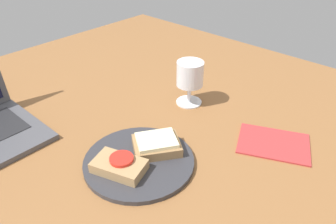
{
  "coord_description": "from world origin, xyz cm",
  "views": [
    {
      "loc": [
        -40.2,
        -47.7,
        49.53
      ],
      "look_at": [
        7.33,
        -4.23,
        8.0
      ],
      "focal_mm": 35.0,
      "sensor_mm": 36.0,
      "label": 1
    }
  ],
  "objects_px": {
    "wine_glass": "(191,76)",
    "sandwich_with_cheese": "(157,144)",
    "napkin": "(273,143)",
    "sandwich_with_tomato": "(119,165)",
    "plate": "(139,161)"
  },
  "relations": [
    {
      "from": "wine_glass",
      "to": "sandwich_with_tomato",
      "type": "bearing_deg",
      "value": -167.35
    },
    {
      "from": "sandwich_with_cheese",
      "to": "sandwich_with_tomato",
      "type": "height_order",
      "value": "sandwich_with_cheese"
    },
    {
      "from": "plate",
      "to": "napkin",
      "type": "distance_m",
      "value": 0.31
    },
    {
      "from": "sandwich_with_cheese",
      "to": "napkin",
      "type": "bearing_deg",
      "value": -40.68
    },
    {
      "from": "sandwich_with_cheese",
      "to": "wine_glass",
      "type": "xyz_separation_m",
      "value": [
        0.21,
        0.08,
        0.06
      ]
    },
    {
      "from": "sandwich_with_tomato",
      "to": "sandwich_with_cheese",
      "type": "bearing_deg",
      "value": -5.95
    },
    {
      "from": "plate",
      "to": "sandwich_with_cheese",
      "type": "height_order",
      "value": "sandwich_with_cheese"
    },
    {
      "from": "plate",
      "to": "sandwich_with_tomato",
      "type": "bearing_deg",
      "value": 173.83
    },
    {
      "from": "wine_glass",
      "to": "napkin",
      "type": "height_order",
      "value": "wine_glass"
    },
    {
      "from": "plate",
      "to": "wine_glass",
      "type": "xyz_separation_m",
      "value": [
        0.26,
        0.07,
        0.08
      ]
    },
    {
      "from": "plate",
      "to": "wine_glass",
      "type": "height_order",
      "value": "wine_glass"
    },
    {
      "from": "plate",
      "to": "wine_glass",
      "type": "distance_m",
      "value": 0.28
    },
    {
      "from": "plate",
      "to": "sandwich_with_cheese",
      "type": "distance_m",
      "value": 0.05
    },
    {
      "from": "wine_glass",
      "to": "sandwich_with_cheese",
      "type": "bearing_deg",
      "value": -159.6
    },
    {
      "from": "plate",
      "to": "napkin",
      "type": "relative_size",
      "value": 1.48
    }
  ]
}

